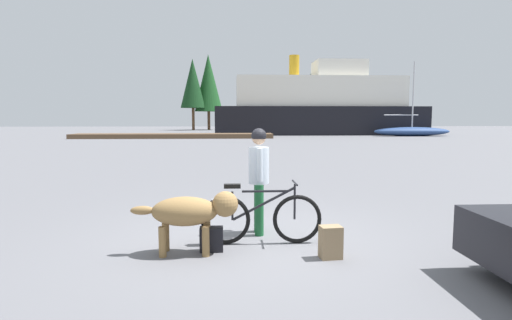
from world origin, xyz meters
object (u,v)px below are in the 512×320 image
(bicycle, at_px, (261,218))
(ferry_boat, at_px, (319,107))
(handbag_pannier, at_px, (212,239))
(sailboat_moored, at_px, (412,131))
(backpack, at_px, (331,242))
(person_cyclist, at_px, (259,171))
(dog, at_px, (192,212))

(bicycle, xyz_separation_m, ferry_boat, (9.03, 39.35, 2.63))
(handbag_pannier, xyz_separation_m, sailboat_moored, (18.15, 34.59, 0.32))
(backpack, height_order, sailboat_moored, sailboat_moored)
(person_cyclist, distance_m, sailboat_moored, 38.00)
(backpack, bearing_deg, sailboat_moored, 64.65)
(person_cyclist, bearing_deg, handbag_pannier, -130.50)
(person_cyclist, xyz_separation_m, handbag_pannier, (-0.71, -0.83, -0.84))
(bicycle, bearing_deg, handbag_pannier, -157.08)
(handbag_pannier, bearing_deg, ferry_boat, 76.21)
(dog, xyz_separation_m, handbag_pannier, (0.26, 0.09, -0.41))
(dog, bearing_deg, sailboat_moored, 62.04)
(person_cyclist, distance_m, backpack, 1.68)
(sailboat_moored, bearing_deg, dog, -117.96)
(bicycle, xyz_separation_m, person_cyclist, (0.01, 0.53, 0.62))
(ferry_boat, bearing_deg, person_cyclist, -103.09)
(ferry_boat, bearing_deg, dog, -104.11)
(person_cyclist, bearing_deg, sailboat_moored, 62.68)
(backpack, distance_m, handbag_pannier, 1.63)
(person_cyclist, distance_m, ferry_boat, 39.91)
(handbag_pannier, bearing_deg, bicycle, 22.92)
(sailboat_moored, bearing_deg, ferry_boat, 148.98)
(dog, relative_size, backpack, 3.36)
(ferry_boat, bearing_deg, bicycle, -102.92)
(bicycle, bearing_deg, person_cyclist, 89.40)
(ferry_boat, bearing_deg, handbag_pannier, -103.79)
(handbag_pannier, bearing_deg, person_cyclist, 49.50)
(backpack, distance_m, sailboat_moored, 38.69)
(bicycle, distance_m, backpack, 1.12)
(sailboat_moored, bearing_deg, backpack, -115.35)
(bicycle, bearing_deg, dog, -158.33)
(backpack, relative_size, ferry_boat, 0.02)
(dog, relative_size, sailboat_moored, 0.19)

